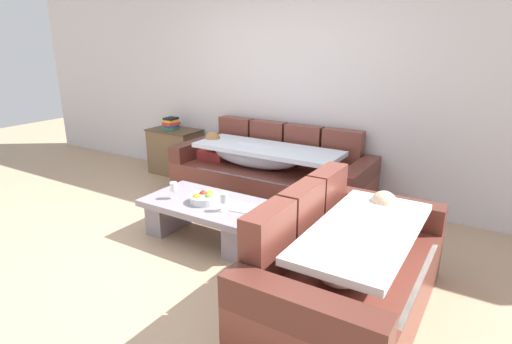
# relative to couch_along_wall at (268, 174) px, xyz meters

# --- Properties ---
(ground_plane) EXTENTS (14.00, 14.00, 0.00)m
(ground_plane) POSITION_rel_couch_along_wall_xyz_m (-0.07, -1.62, -0.33)
(ground_plane) COLOR tan
(back_wall) EXTENTS (9.00, 0.10, 2.70)m
(back_wall) POSITION_rel_couch_along_wall_xyz_m (-0.07, 0.53, 1.02)
(back_wall) COLOR silver
(back_wall) RESTS_ON ground_plane
(couch_along_wall) EXTENTS (2.30, 0.92, 0.88)m
(couch_along_wall) POSITION_rel_couch_along_wall_xyz_m (0.00, 0.00, 0.00)
(couch_along_wall) COLOR brown
(couch_along_wall) RESTS_ON ground_plane
(couch_near_window) EXTENTS (0.92, 1.75, 0.88)m
(couch_near_window) POSITION_rel_couch_along_wall_xyz_m (1.54, -1.57, 0.00)
(couch_near_window) COLOR brown
(couch_near_window) RESTS_ON ground_plane
(coffee_table) EXTENTS (1.20, 0.68, 0.38)m
(coffee_table) POSITION_rel_couch_along_wall_xyz_m (-0.01, -1.15, -0.09)
(coffee_table) COLOR gray
(coffee_table) RESTS_ON ground_plane
(fruit_bowl) EXTENTS (0.28, 0.28, 0.10)m
(fruit_bowl) POSITION_rel_couch_along_wall_xyz_m (-0.01, -1.18, 0.09)
(fruit_bowl) COLOR silver
(fruit_bowl) RESTS_ON coffee_table
(wine_glass_near_left) EXTENTS (0.07, 0.07, 0.17)m
(wine_glass_near_left) POSITION_rel_couch_along_wall_xyz_m (-0.31, -1.26, 0.16)
(wine_glass_near_left) COLOR silver
(wine_glass_near_left) RESTS_ON coffee_table
(wine_glass_near_right) EXTENTS (0.07, 0.07, 0.17)m
(wine_glass_near_right) POSITION_rel_couch_along_wall_xyz_m (0.27, -1.25, 0.16)
(wine_glass_near_right) COLOR silver
(wine_glass_near_right) RESTS_ON coffee_table
(open_magazine) EXTENTS (0.31, 0.25, 0.01)m
(open_magazine) POSITION_rel_couch_along_wall_xyz_m (0.33, -1.13, 0.05)
(open_magazine) COLOR white
(open_magazine) RESTS_ON coffee_table
(side_cabinet) EXTENTS (0.72, 0.44, 0.64)m
(side_cabinet) POSITION_rel_couch_along_wall_xyz_m (-1.66, 0.23, -0.01)
(side_cabinet) COLOR brown
(side_cabinet) RESTS_ON ground_plane
(book_stack_on_cabinet) EXTENTS (0.20, 0.22, 0.17)m
(book_stack_on_cabinet) POSITION_rel_couch_along_wall_xyz_m (-1.70, 0.22, 0.39)
(book_stack_on_cabinet) COLOR #338C59
(book_stack_on_cabinet) RESTS_ON side_cabinet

